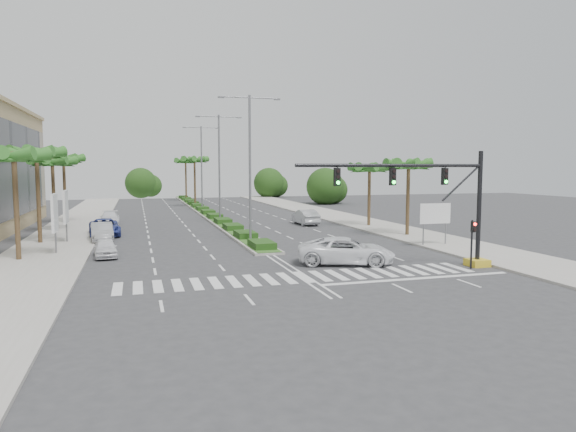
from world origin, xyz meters
The scene contains 27 objects.
ground centered at (0.00, 0.00, 0.00)m, with size 160.00×160.00×0.00m, color #333335.
footpath_right centered at (15.20, 20.00, 0.07)m, with size 6.00×120.00×0.15m, color gray.
footpath_left centered at (-15.20, 20.00, 0.07)m, with size 6.00×120.00×0.15m, color gray.
median centered at (0.00, 45.00, 0.10)m, with size 2.20×75.00×0.20m, color gray.
median_grass centered at (0.00, 45.00, 0.22)m, with size 1.80×75.00×0.04m, color #24551D.
signal_gantry centered at (9.27, 0.00, 3.46)m, with size 12.60×1.20×7.20m.
pedestrian_signal centered at (10.60, -0.68, 2.04)m, with size 0.28×0.36×3.00m.
direction_sign centered at (13.50, 7.99, 2.45)m, with size 2.70×0.11×3.40m.
billboard_near centered at (-14.50, 12.00, 2.96)m, with size 0.18×2.10×4.35m.
billboard_far centered at (-14.50, 18.00, 2.96)m, with size 0.18×2.10×4.35m.
palm_left_near centered at (-16.50, 10.00, 6.69)m, with size 4.57×4.68×7.55m.
palm_left_mid centered at (-16.50, 18.00, 7.08)m, with size 4.57×4.68×7.95m.
palm_left_far centered at (-16.50, 26.00, 6.50)m, with size 4.57×4.68×7.35m.
palm_left_end centered at (-16.50, 34.00, 6.88)m, with size 4.57×4.68×7.75m.
palm_right_near centered at (14.50, 14.00, 6.20)m, with size 4.57×4.68×7.05m.
palm_right_far centered at (14.50, 22.00, 5.91)m, with size 4.57×4.68×6.75m.
palm_median_a centered at (0.00, 55.00, 7.17)m, with size 4.57×4.68×8.05m.
palm_median_b centered at (0.00, 70.00, 7.17)m, with size 4.57×4.68×8.05m.
streetlight_near centered at (0.00, 14.00, 6.81)m, with size 5.10×0.25×12.00m.
streetlight_mid centered at (0.00, 30.00, 6.81)m, with size 5.10×0.25×12.00m.
streetlight_far centered at (0.00, 46.00, 6.81)m, with size 5.10×0.25×12.00m.
car_parked_a centered at (-11.09, 10.15, 0.64)m, with size 1.50×3.74×1.27m, color white.
car_parked_b centered at (-11.80, 18.30, 0.79)m, with size 1.67×4.80×1.58m, color #B3B4B8.
car_parked_c centered at (-11.80, 21.96, 0.78)m, with size 2.58×5.60×1.56m, color #2E3C8E.
car_parked_d centered at (-11.80, 31.76, 0.70)m, with size 1.97×4.84×1.40m, color white.
car_crossing centered at (3.89, 3.03, 0.86)m, with size 2.85×6.19×1.72m, color white.
car_right centered at (8.66, 25.67, 0.82)m, with size 1.74×5.00×1.65m, color silver.
Camera 1 is at (-8.95, -27.11, 6.16)m, focal length 32.00 mm.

